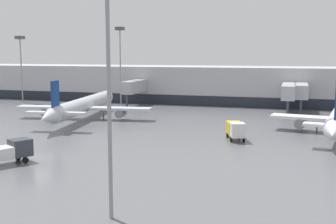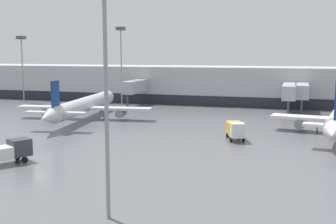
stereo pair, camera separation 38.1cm
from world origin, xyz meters
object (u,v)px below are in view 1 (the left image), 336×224
Objects in this scene: apron_light_mast_1 at (20,49)px; apron_light_mast_3 at (120,44)px; parked_jet_0 at (83,105)px; apron_light_mast_5 at (108,26)px; service_truck_0 at (236,129)px; service_truck_1 at (7,151)px; traffic_cone_0 at (106,109)px.

apron_light_mast_1 is 0.90× the size of apron_light_mast_3.
apron_light_mast_5 is at bearing -158.00° from parked_jet_0.
apron_light_mast_3 is at bearing -154.57° from service_truck_0.
apron_light_mast_5 is (26.98, -65.54, -0.39)m from apron_light_mast_3.
service_truck_0 is 67.40m from apron_light_mast_1.
apron_light_mast_1 is at bearing 63.62° from service_truck_1.
service_truck_0 is 7.22× the size of traffic_cone_0.
traffic_cone_0 is at bearing -144.22° from service_truck_0.
apron_light_mast_3 is (-9.51, 54.62, 13.05)m from service_truck_1.
apron_light_mast_1 is (-28.39, 21.21, 10.60)m from parked_jet_0.
traffic_cone_0 is at bearing -3.60° from parked_jet_0.
traffic_cone_0 is at bearing 115.37° from apron_light_mast_5.
apron_light_mast_1 is at bearing -175.86° from apron_light_mast_3.
service_truck_0 is at bearing -17.82° from service_truck_1.
apron_light_mast_3 reaches higher than traffic_cone_0.
apron_light_mast_3 reaches higher than apron_light_mast_1.
service_truck_0 reaches higher than service_truck_1.
service_truck_1 is at bearing -55.93° from apron_light_mast_1.
service_truck_0 is at bearing -36.31° from traffic_cone_0.
parked_jet_0 is 47.28× the size of traffic_cone_0.
apron_light_mast_3 is (-1.29, 11.35, 14.14)m from traffic_cone_0.
apron_light_mast_3 is at bearing 96.48° from traffic_cone_0.
apron_light_mast_1 reaches higher than traffic_cone_0.
parked_jet_0 is 6.54× the size of service_truck_0.
apron_light_mast_3 is (26.15, 1.89, 1.31)m from apron_light_mast_1.
service_truck_1 is at bearing -80.12° from apron_light_mast_3.
apron_light_mast_3 reaches higher than parked_jet_0.
service_truck_0 is 38.13m from traffic_cone_0.
service_truck_0 is at bearing -46.67° from apron_light_mast_3.
apron_light_mast_1 is (-58.15, 32.03, 11.65)m from service_truck_0.
parked_jet_0 is 12.00m from traffic_cone_0.
service_truck_0 is 0.33× the size of apron_light_mast_1.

